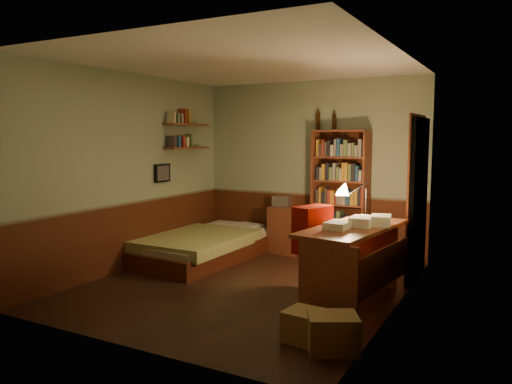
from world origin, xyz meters
The scene contains 24 objects.
floor centered at (0.00, 0.00, -0.01)m, with size 3.50×4.00×0.02m, color black.
ceiling centered at (0.00, 0.00, 2.61)m, with size 3.50×4.00×0.02m, color silver.
wall_back centered at (0.00, 2.01, 1.30)m, with size 3.50×0.02×2.60m, color gray.
wall_left centered at (-1.76, 0.00, 1.30)m, with size 0.02×4.00×2.60m, color gray.
wall_right centered at (1.76, 0.00, 1.30)m, with size 0.02×4.00×2.60m, color gray.
wall_front centered at (0.00, -2.01, 1.30)m, with size 3.50×0.02×2.60m, color gray.
doorway centered at (1.72, 1.30, 1.00)m, with size 0.06×0.90×2.00m, color black.
door_trim centered at (1.69, 1.30, 1.00)m, with size 0.02×0.98×2.08m, color #401A0D.
bed centered at (-1.19, 0.87, 0.33)m, with size 1.18×2.21×0.65m, color olive.
dresser centered at (-0.14, 1.76, 0.35)m, with size 0.79×0.40×0.71m, color brown.
mini_stereo centered at (-0.42, 1.89, 0.78)m, with size 0.26×0.20×0.14m, color #B2B2B7.
bookshelf centered at (0.52, 1.85, 0.93)m, with size 0.80×0.25×1.87m, color brown.
bottle_left centered at (0.12, 1.96, 2.00)m, with size 0.07×0.07×0.26m, color black.
bottle_right centered at (0.38, 1.96, 1.98)m, with size 0.06×0.06×0.22m, color black.
desk centered at (1.30, -0.01, 0.42)m, with size 0.64×1.55×0.83m, color brown.
paper_stack centered at (1.55, 0.17, 0.89)m, with size 0.20×0.28×0.11m, color silver.
desk_lamp centered at (1.28, 0.53, 1.14)m, with size 0.19×0.19×0.63m, color black.
office_chair centered at (1.02, -0.03, 0.53)m, with size 0.53×0.47×1.07m, color #2F5440.
red_jacket centered at (0.75, 0.20, 1.33)m, with size 0.24×0.44×0.52m, color #9D0F00.
wall_shelf_lower centered at (-1.64, 1.10, 1.60)m, with size 0.20×0.90×0.03m, color brown.
wall_shelf_upper centered at (-1.64, 1.10, 1.95)m, with size 0.20×0.90×0.03m, color brown.
framed_picture centered at (-1.72, 0.60, 1.25)m, with size 0.04×0.32×0.26m, color black.
cardboard_box_a centered at (1.53, -1.25, 0.15)m, with size 0.41×0.33×0.31m, color olive.
cardboard_box_b centered at (1.28, -1.18, 0.14)m, with size 0.38×0.32×0.27m, color olive.
Camera 1 is at (2.85, -5.04, 1.77)m, focal length 35.00 mm.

